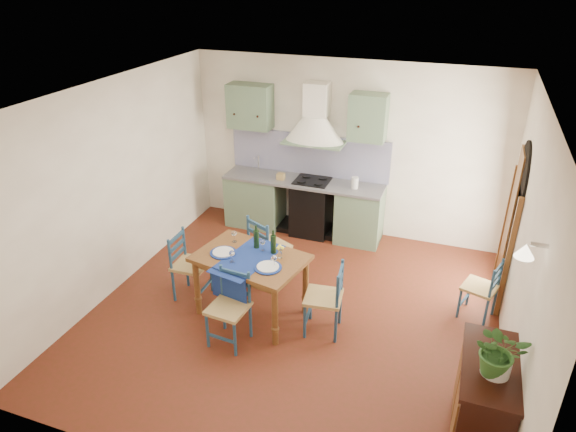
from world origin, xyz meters
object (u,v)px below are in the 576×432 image
object	(u,v)px
dining_table	(250,264)
chair_near	(230,307)
sideboard	(483,399)
potted_plant	(500,351)

from	to	relation	value
dining_table	chair_near	distance (m)	0.63
sideboard	dining_table	bearing A→B (deg)	158.57
sideboard	chair_near	bearing A→B (deg)	169.60
dining_table	potted_plant	distance (m)	3.07
chair_near	sideboard	size ratio (longest dim) A/B	0.88
sideboard	potted_plant	distance (m)	0.67
chair_near	sideboard	xyz separation A→B (m)	(2.79, -0.51, 0.03)
dining_table	potted_plant	world-z (taller)	potted_plant
dining_table	sideboard	distance (m)	2.98
dining_table	sideboard	world-z (taller)	dining_table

